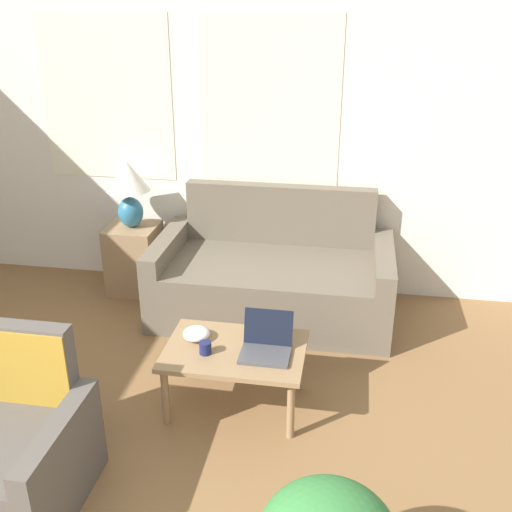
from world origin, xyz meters
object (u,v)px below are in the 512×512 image
coffee_table (235,355)px  cup_navy (205,348)px  armchair (0,452)px  table_lamp (128,185)px  laptop (266,345)px  couch (273,278)px  snack_bowl (196,334)px

coffee_table → cup_navy: bearing=-153.6°
armchair → table_lamp: (-0.15, 2.30, 0.66)m
table_lamp → laptop: (1.34, -1.41, -0.47)m
cup_navy → armchair: bearing=-135.7°
couch → cup_navy: couch is taller
table_lamp → cup_navy: size_ratio=7.38×
coffee_table → laptop: 0.21m
table_lamp → coffee_table: 1.90m
snack_bowl → cup_navy: bearing=-57.6°
armchair → cup_navy: 1.19m
table_lamp → cup_navy: 1.85m
table_lamp → cup_navy: (0.99, -1.48, -0.48)m
cup_navy → couch: bearing=80.7°
couch → snack_bowl: (-0.31, -1.16, 0.15)m
armchair → laptop: bearing=36.9°
cup_navy → snack_bowl: (-0.09, 0.15, -0.00)m
snack_bowl → table_lamp: bearing=123.9°
table_lamp → laptop: 2.00m
table_lamp → snack_bowl: table_lamp is taller
coffee_table → cup_navy: cup_navy is taller
laptop → table_lamp: bearing=133.4°
table_lamp → cup_navy: table_lamp is taller
armchair → laptop: 1.49m
armchair → cup_navy: size_ratio=11.24×
couch → cup_navy: (-0.21, -1.30, 0.16)m
armchair → table_lamp: 2.40m
cup_navy → snack_bowl: 0.17m
armchair → coffee_table: armchair is taller
laptop → cup_navy: 0.35m
couch → snack_bowl: size_ratio=11.01×
couch → snack_bowl: couch is taller
couch → coffee_table: couch is taller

